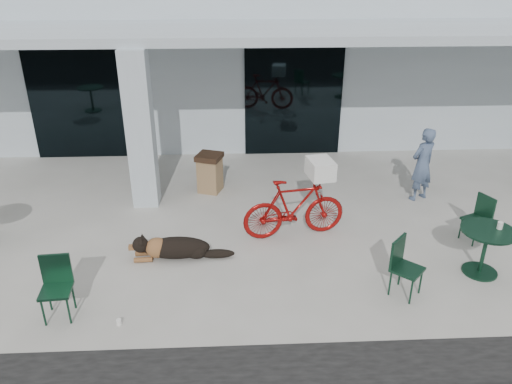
{
  "coord_description": "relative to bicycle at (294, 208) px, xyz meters",
  "views": [
    {
      "loc": [
        0.3,
        -7.04,
        4.67
      ],
      "look_at": [
        0.67,
        0.6,
        1.0
      ],
      "focal_mm": 35.0,
      "sensor_mm": 36.0,
      "label": 1
    }
  ],
  "objects": [
    {
      "name": "storefront_glass_right",
      "position": [
        0.44,
        4.16,
        0.79
      ],
      "size": [
        2.4,
        0.06,
        2.7
      ],
      "primitive_type": "cube",
      "color": "black",
      "rests_on": "ground"
    },
    {
      "name": "cafe_chair_near",
      "position": [
        -3.56,
        -2.1,
        -0.1
      ],
      "size": [
        0.45,
        0.49,
        0.92
      ],
      "primitive_type": null,
      "rotation": [
        0.0,
        0.0,
        0.08
      ],
      "color": "#123423",
      "rests_on": "ground"
    },
    {
      "name": "column",
      "position": [
        -2.86,
        1.48,
        1.0
      ],
      "size": [
        0.5,
        0.5,
        3.12
      ],
      "primitive_type": "cube",
      "color": "silver",
      "rests_on": "ground"
    },
    {
      "name": "trash_receptacle",
      "position": [
        -1.58,
        1.98,
        -0.14
      ],
      "size": [
        0.63,
        0.63,
        0.85
      ],
      "primitive_type": null,
      "rotation": [
        0.0,
        0.0,
        -0.33
      ],
      "color": "olive",
      "rests_on": "ground"
    },
    {
      "name": "bicycle",
      "position": [
        0.0,
        0.0,
        0.0
      ],
      "size": [
        1.93,
        0.84,
        1.12
      ],
      "primitive_type": "imported",
      "rotation": [
        0.0,
        0.0,
        1.74
      ],
      "color": "maroon",
      "rests_on": "ground"
    },
    {
      "name": "storefront_glass_left",
      "position": [
        -4.56,
        4.16,
        0.79
      ],
      "size": [
        2.8,
        0.06,
        2.7
      ],
      "primitive_type": "cube",
      "color": "black",
      "rests_on": "ground"
    },
    {
      "name": "cup_near_dog",
      "position": [
        -2.7,
        -2.32,
        -0.52
      ],
      "size": [
        0.08,
        0.08,
        0.09
      ],
      "primitive_type": "cylinder",
      "rotation": [
        0.0,
        0.0,
        -0.09
      ],
      "color": "white",
      "rests_on": "ground"
    },
    {
      "name": "cafe_chair_far_a",
      "position": [
        1.47,
        -1.82,
        -0.1
      ],
      "size": [
        0.61,
        0.61,
        0.91
      ],
      "primitive_type": null,
      "rotation": [
        0.0,
        0.0,
        0.83
      ],
      "color": "#123423",
      "rests_on": "ground"
    },
    {
      "name": "building",
      "position": [
        -1.36,
        7.68,
        1.69
      ],
      "size": [
        22.0,
        7.0,
        4.5
      ],
      "primitive_type": "cube",
      "color": "silver",
      "rests_on": "ground"
    },
    {
      "name": "cafe_table_far",
      "position": [
        2.88,
        -1.32,
        -0.17
      ],
      "size": [
        1.12,
        1.12,
        0.79
      ],
      "primitive_type": null,
      "rotation": [
        0.0,
        0.0,
        -0.42
      ],
      "color": "#123423",
      "rests_on": "ground"
    },
    {
      "name": "cafe_chair_far_b",
      "position": [
        3.19,
        -0.33,
        -0.14
      ],
      "size": [
        0.54,
        0.52,
        0.85
      ],
      "primitive_type": null,
      "rotation": [
        0.0,
        0.0,
        -1.16
      ],
      "color": "#123423",
      "rests_on": "ground"
    },
    {
      "name": "laundry_basket",
      "position": [
        0.44,
        0.08,
        0.72
      ],
      "size": [
        0.49,
        0.61,
        0.32
      ],
      "primitive_type": "cube",
      "rotation": [
        0.0,
        0.0,
        1.74
      ],
      "color": "white",
      "rests_on": "bicycle"
    },
    {
      "name": "cup_on_table",
      "position": [
        3.05,
        -1.29,
        0.29
      ],
      "size": [
        0.11,
        0.11,
        0.12
      ],
      "primitive_type": "cylinder",
      "rotation": [
        0.0,
        0.0,
        -0.42
      ],
      "color": "white",
      "rests_on": "cafe_table_far"
    },
    {
      "name": "overhang",
      "position": [
        -1.36,
        2.78,
        2.65
      ],
      "size": [
        22.0,
        2.8,
        0.18
      ],
      "primitive_type": "cube",
      "color": "silver",
      "rests_on": "column"
    },
    {
      "name": "person",
      "position": [
        2.78,
        1.38,
        0.21
      ],
      "size": [
        0.67,
        0.59,
        1.55
      ],
      "primitive_type": "imported",
      "rotation": [
        0.0,
        0.0,
        3.62
      ],
      "color": "#475977",
      "rests_on": "ground"
    },
    {
      "name": "ground",
      "position": [
        -1.36,
        -0.82,
        -0.56
      ],
      "size": [
        80.0,
        80.0,
        0.0
      ],
      "primitive_type": "plane",
      "color": "#B7B4AC",
      "rests_on": "ground"
    },
    {
      "name": "dog",
      "position": [
        -2.05,
        -0.65,
        -0.35
      ],
      "size": [
        1.32,
        0.51,
        0.43
      ],
      "primitive_type": null,
      "rotation": [
        0.0,
        0.0,
        0.06
      ],
      "color": "black",
      "rests_on": "ground"
    }
  ]
}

